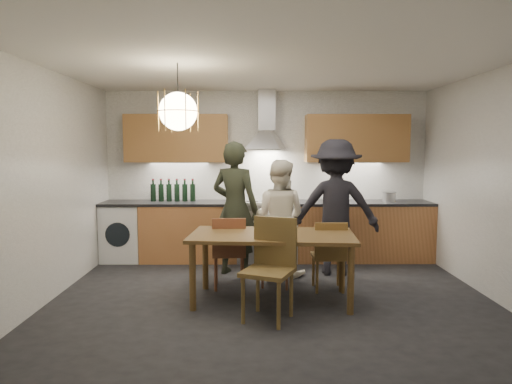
{
  "coord_description": "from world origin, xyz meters",
  "views": [
    {
      "loc": [
        -0.22,
        -4.95,
        1.72
      ],
      "look_at": [
        -0.18,
        0.4,
        1.2
      ],
      "focal_mm": 32.0,
      "sensor_mm": 36.0,
      "label": 1
    }
  ],
  "objects_px": {
    "person_right": "(335,207)",
    "wine_bottles": "(173,190)",
    "dining_table": "(272,242)",
    "chair_back_left": "(229,248)",
    "stock_pot": "(389,197)",
    "person_mid": "(279,217)",
    "chair_front": "(271,261)",
    "mixing_bowl": "(331,200)",
    "person_left": "(235,209)"
  },
  "relations": [
    {
      "from": "person_right",
      "to": "wine_bottles",
      "type": "distance_m",
      "value": 2.5
    },
    {
      "from": "dining_table",
      "to": "chair_back_left",
      "type": "height_order",
      "value": "chair_back_left"
    },
    {
      "from": "chair_back_left",
      "to": "stock_pot",
      "type": "height_order",
      "value": "stock_pot"
    },
    {
      "from": "person_mid",
      "to": "chair_front",
      "type": "bearing_deg",
      "value": 104.32
    },
    {
      "from": "mixing_bowl",
      "to": "wine_bottles",
      "type": "bearing_deg",
      "value": 177.57
    },
    {
      "from": "person_right",
      "to": "wine_bottles",
      "type": "relative_size",
      "value": 2.66
    },
    {
      "from": "chair_back_left",
      "to": "stock_pot",
      "type": "distance_m",
      "value": 2.83
    },
    {
      "from": "chair_back_left",
      "to": "person_mid",
      "type": "height_order",
      "value": "person_mid"
    },
    {
      "from": "person_mid",
      "to": "wine_bottles",
      "type": "height_order",
      "value": "person_mid"
    },
    {
      "from": "person_mid",
      "to": "dining_table",
      "type": "bearing_deg",
      "value": 103.19
    },
    {
      "from": "dining_table",
      "to": "person_left",
      "type": "height_order",
      "value": "person_left"
    },
    {
      "from": "person_left",
      "to": "wine_bottles",
      "type": "bearing_deg",
      "value": -18.36
    },
    {
      "from": "dining_table",
      "to": "chair_front",
      "type": "height_order",
      "value": "chair_front"
    },
    {
      "from": "stock_pot",
      "to": "person_mid",
      "type": "bearing_deg",
      "value": -155.2
    },
    {
      "from": "person_left",
      "to": "person_mid",
      "type": "xyz_separation_m",
      "value": [
        0.59,
        0.01,
        -0.12
      ]
    },
    {
      "from": "dining_table",
      "to": "mixing_bowl",
      "type": "relative_size",
      "value": 7.29
    },
    {
      "from": "dining_table",
      "to": "person_left",
      "type": "distance_m",
      "value": 1.2
    },
    {
      "from": "chair_front",
      "to": "wine_bottles",
      "type": "bearing_deg",
      "value": 143.38
    },
    {
      "from": "chair_back_left",
      "to": "chair_front",
      "type": "relative_size",
      "value": 0.87
    },
    {
      "from": "person_left",
      "to": "stock_pot",
      "type": "height_order",
      "value": "person_left"
    },
    {
      "from": "person_left",
      "to": "chair_front",
      "type": "bearing_deg",
      "value": 128.15
    },
    {
      "from": "stock_pot",
      "to": "dining_table",
      "type": "bearing_deg",
      "value": -134.65
    },
    {
      "from": "mixing_bowl",
      "to": "wine_bottles",
      "type": "distance_m",
      "value": 2.42
    },
    {
      "from": "chair_back_left",
      "to": "wine_bottles",
      "type": "xyz_separation_m",
      "value": [
        -0.94,
        1.54,
        0.56
      ]
    },
    {
      "from": "chair_front",
      "to": "mixing_bowl",
      "type": "relative_size",
      "value": 3.94
    },
    {
      "from": "stock_pot",
      "to": "wine_bottles",
      "type": "distance_m",
      "value": 3.31
    },
    {
      "from": "chair_front",
      "to": "person_mid",
      "type": "relative_size",
      "value": 0.65
    },
    {
      "from": "person_left",
      "to": "mixing_bowl",
      "type": "distance_m",
      "value": 1.62
    },
    {
      "from": "mixing_bowl",
      "to": "person_mid",
      "type": "bearing_deg",
      "value": -137.48
    },
    {
      "from": "person_mid",
      "to": "person_right",
      "type": "relative_size",
      "value": 0.85
    },
    {
      "from": "mixing_bowl",
      "to": "stock_pot",
      "type": "height_order",
      "value": "stock_pot"
    },
    {
      "from": "chair_back_left",
      "to": "chair_front",
      "type": "distance_m",
      "value": 1.04
    },
    {
      "from": "person_left",
      "to": "person_mid",
      "type": "bearing_deg",
      "value": -156.15
    },
    {
      "from": "person_right",
      "to": "stock_pot",
      "type": "distance_m",
      "value": 1.24
    },
    {
      "from": "person_left",
      "to": "mixing_bowl",
      "type": "bearing_deg",
      "value": -128.35
    },
    {
      "from": "chair_back_left",
      "to": "person_right",
      "type": "height_order",
      "value": "person_right"
    },
    {
      "from": "mixing_bowl",
      "to": "stock_pot",
      "type": "relative_size",
      "value": 1.31
    },
    {
      "from": "person_mid",
      "to": "person_left",
      "type": "bearing_deg",
      "value": 20.98
    },
    {
      "from": "person_right",
      "to": "wine_bottles",
      "type": "bearing_deg",
      "value": -13.73
    },
    {
      "from": "person_left",
      "to": "mixing_bowl",
      "type": "xyz_separation_m",
      "value": [
        1.43,
        0.77,
        0.03
      ]
    },
    {
      "from": "person_mid",
      "to": "person_right",
      "type": "distance_m",
      "value": 0.78
    },
    {
      "from": "chair_back_left",
      "to": "stock_pot",
      "type": "bearing_deg",
      "value": -151.49
    },
    {
      "from": "stock_pot",
      "to": "wine_bottles",
      "type": "relative_size",
      "value": 0.28
    },
    {
      "from": "person_left",
      "to": "person_right",
      "type": "distance_m",
      "value": 1.36
    },
    {
      "from": "dining_table",
      "to": "wine_bottles",
      "type": "xyz_separation_m",
      "value": [
        -1.44,
        1.96,
        0.39
      ]
    },
    {
      "from": "chair_front",
      "to": "person_right",
      "type": "xyz_separation_m",
      "value": [
        0.94,
        1.62,
        0.34
      ]
    },
    {
      "from": "chair_back_left",
      "to": "mixing_bowl",
      "type": "xyz_separation_m",
      "value": [
        1.48,
        1.44,
        0.42
      ]
    },
    {
      "from": "chair_back_left",
      "to": "person_left",
      "type": "xyz_separation_m",
      "value": [
        0.05,
        0.66,
        0.39
      ]
    },
    {
      "from": "wine_bottles",
      "to": "chair_front",
      "type": "bearing_deg",
      "value": -60.2
    },
    {
      "from": "dining_table",
      "to": "stock_pot",
      "type": "height_order",
      "value": "stock_pot"
    }
  ]
}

